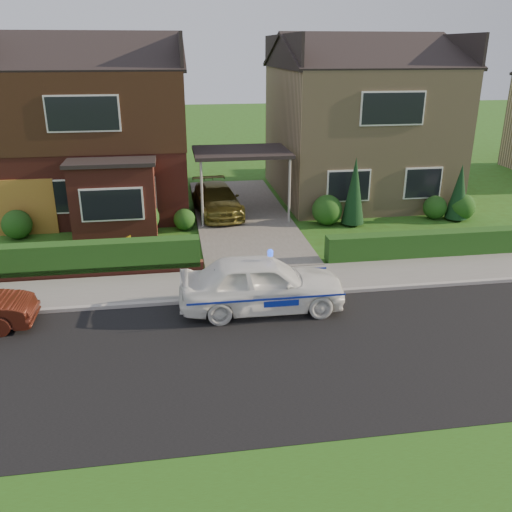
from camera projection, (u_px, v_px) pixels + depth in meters
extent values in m
plane|color=#2B5215|center=(303.00, 354.00, 12.46)|extent=(120.00, 120.00, 0.00)
cube|color=black|center=(303.00, 354.00, 12.46)|extent=(60.00, 6.00, 0.02)
cube|color=#9E9993|center=(278.00, 295.00, 15.25)|extent=(60.00, 0.16, 0.12)
cube|color=slate|center=(271.00, 281.00, 16.23)|extent=(60.00, 2.00, 0.10)
cube|color=#666059|center=(242.00, 215.00, 22.59)|extent=(3.80, 12.00, 0.12)
cube|color=maroon|center=(100.00, 139.00, 23.51)|extent=(7.20, 8.00, 5.80)
cube|color=white|center=(48.00, 197.00, 20.11)|extent=(1.80, 0.08, 1.30)
cube|color=white|center=(135.00, 194.00, 20.56)|extent=(1.60, 0.08, 1.30)
cube|color=white|center=(83.00, 114.00, 19.26)|extent=(2.60, 0.08, 1.30)
cube|color=black|center=(96.00, 104.00, 22.99)|extent=(7.26, 8.06, 2.90)
cube|color=maroon|center=(114.00, 201.00, 19.85)|extent=(3.00, 1.40, 2.70)
cube|color=black|center=(110.00, 162.00, 19.34)|extent=(3.20, 1.60, 0.14)
cube|color=tan|center=(356.00, 133.00, 25.16)|extent=(7.20, 8.00, 5.80)
cube|color=white|center=(349.00, 186.00, 21.77)|extent=(1.80, 0.08, 1.30)
cube|color=white|center=(423.00, 183.00, 22.22)|extent=(1.60, 0.08, 1.30)
cube|color=white|center=(393.00, 108.00, 20.92)|extent=(2.60, 0.08, 1.30)
cube|color=black|center=(241.00, 152.00, 21.64)|extent=(3.80, 3.00, 0.14)
cylinder|color=gray|center=(202.00, 195.00, 20.59)|extent=(0.10, 0.10, 2.70)
cylinder|color=gray|center=(289.00, 192.00, 21.08)|extent=(0.10, 0.10, 2.70)
cube|color=#966420|center=(25.00, 207.00, 20.10)|extent=(2.20, 0.10, 2.10)
cube|color=maroon|center=(77.00, 273.00, 16.46)|extent=(7.70, 0.25, 0.36)
cube|color=#173E13|center=(78.00, 277.00, 16.66)|extent=(7.50, 0.55, 0.90)
cube|color=#173E13|center=(434.00, 257.00, 18.22)|extent=(7.50, 0.55, 0.80)
sphere|color=#173E13|center=(17.00, 225.00, 19.82)|extent=(1.08, 1.08, 1.08)
sphere|color=#173E13|center=(141.00, 217.00, 20.23)|extent=(1.32, 1.32, 1.32)
sphere|color=#173E13|center=(185.00, 219.00, 20.82)|extent=(0.84, 0.84, 0.84)
sphere|color=#173E13|center=(327.00, 210.00, 21.37)|extent=(1.20, 1.20, 1.20)
sphere|color=#173E13|center=(435.00, 207.00, 22.17)|extent=(0.96, 0.96, 0.96)
sphere|color=#173E13|center=(462.00, 207.00, 22.01)|extent=(1.08, 1.08, 1.08)
cone|color=black|center=(354.00, 193.00, 21.08)|extent=(0.90, 0.90, 2.60)
cone|color=black|center=(459.00, 194.00, 21.78)|extent=(0.90, 0.90, 2.20)
imported|color=white|center=(262.00, 284.00, 14.33)|extent=(1.84, 4.41, 1.49)
sphere|color=#193FF2|center=(270.00, 254.00, 14.06)|extent=(0.17, 0.17, 0.17)
cube|color=navy|center=(268.00, 300.00, 13.53)|extent=(4.03, 0.02, 0.05)
cube|color=navy|center=(257.00, 273.00, 15.17)|extent=(4.03, 0.01, 0.05)
ellipsoid|color=black|center=(216.00, 278.00, 13.96)|extent=(0.22, 0.17, 0.21)
sphere|color=white|center=(217.00, 279.00, 13.91)|extent=(0.11, 0.11, 0.11)
sphere|color=black|center=(216.00, 273.00, 13.89)|extent=(0.13, 0.13, 0.13)
cone|color=black|center=(215.00, 271.00, 13.87)|extent=(0.04, 0.04, 0.05)
cone|color=black|center=(218.00, 271.00, 13.88)|extent=(0.04, 0.04, 0.05)
imported|color=olive|center=(217.00, 200.00, 22.42)|extent=(2.09, 4.27, 1.20)
imported|color=gray|center=(127.00, 245.00, 18.34)|extent=(0.46, 0.42, 0.68)
imported|color=gray|center=(134.00, 255.00, 17.27)|extent=(0.54, 0.54, 0.80)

